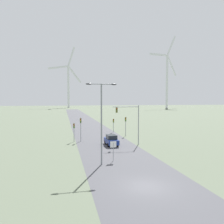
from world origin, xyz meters
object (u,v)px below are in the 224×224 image
object	(u,v)px
car_approaching	(111,140)
traffic_light_mast_overhead	(130,117)
stop_sign_near	(113,147)
traffic_light_post_near_right	(126,122)
traffic_light_post_mid_right	(113,122)
traffic_light_post_mid_left	(74,128)
wind_turbine_left	(68,82)
wind_turbine_center	(167,76)
streetlamp	(101,114)
traffic_light_post_near_left	(81,124)

from	to	relation	value
car_approaching	traffic_light_mast_overhead	bearing A→B (deg)	-5.44
traffic_light_mast_overhead	stop_sign_near	bearing A→B (deg)	-119.16
stop_sign_near	car_approaching	bearing A→B (deg)	78.97
traffic_light_post_near_right	traffic_light_mast_overhead	world-z (taller)	traffic_light_mast_overhead
traffic_light_post_mid_right	traffic_light_post_near_right	bearing A→B (deg)	-77.73
traffic_light_post_near_right	traffic_light_post_mid_left	bearing A→B (deg)	-159.44
wind_turbine_left	stop_sign_near	bearing A→B (deg)	-89.80
traffic_light_post_mid_left	wind_turbine_center	distance (m)	189.35
streetlamp	traffic_light_post_mid_left	size ratio (longest dim) A/B	2.83
stop_sign_near	wind_turbine_left	bearing A→B (deg)	90.20
traffic_light_post_mid_right	wind_turbine_left	distance (m)	178.28
traffic_light_post_mid_left	car_approaching	distance (m)	7.88
stop_sign_near	traffic_light_mast_overhead	distance (m)	10.99
wind_turbine_center	traffic_light_post_near_right	bearing A→B (deg)	-119.49
streetlamp	traffic_light_post_mid_left	xyz separation A→B (m)	(-2.53, 15.42, -3.66)
traffic_light_post_near_right	traffic_light_post_mid_left	world-z (taller)	traffic_light_post_near_right
traffic_light_post_mid_left	wind_turbine_left	distance (m)	188.37
traffic_light_mast_overhead	car_approaching	world-z (taller)	traffic_light_mast_overhead
traffic_light_mast_overhead	car_approaching	bearing A→B (deg)	174.56
traffic_light_post_near_left	wind_turbine_left	distance (m)	188.13
streetlamp	car_approaching	world-z (taller)	streetlamp
traffic_light_post_mid_left	traffic_light_mast_overhead	xyz separation A→B (m)	(9.41, -5.00, 2.34)
traffic_light_post_mid_right	traffic_light_mast_overhead	size ratio (longest dim) A/B	0.47
traffic_light_post_mid_left	streetlamp	bearing A→B (deg)	-80.67
traffic_light_post_near_left	traffic_light_post_mid_right	bearing A→B (deg)	49.45
traffic_light_post_mid_right	car_approaching	size ratio (longest dim) A/B	0.79
traffic_light_post_near_left	wind_turbine_center	size ratio (longest dim) A/B	0.06
traffic_light_mast_overhead	car_approaching	size ratio (longest dim) A/B	1.67
traffic_light_post_mid_left	traffic_light_post_mid_right	distance (m)	14.30
stop_sign_near	traffic_light_post_mid_left	bearing A→B (deg)	106.71
traffic_light_post_mid_left	traffic_light_mast_overhead	world-z (taller)	traffic_light_mast_overhead
traffic_light_post_near_left	streetlamp	bearing A→B (deg)	-85.34
wind_turbine_center	stop_sign_near	bearing A→B (deg)	-118.62
stop_sign_near	traffic_light_post_near_left	distance (m)	14.72
traffic_light_post_mid_left	traffic_light_post_mid_right	bearing A→B (deg)	45.93
wind_turbine_left	wind_turbine_center	size ratio (longest dim) A/B	0.86
streetlamp	traffic_light_mast_overhead	bearing A→B (deg)	56.59
traffic_light_post_mid_right	stop_sign_near	bearing A→B (deg)	-103.06
wind_turbine_center	traffic_light_post_near_left	bearing A→B (deg)	-121.55
traffic_light_post_mid_left	car_approaching	bearing A→B (deg)	-37.46
car_approaching	streetlamp	bearing A→B (deg)	-108.50
car_approaching	traffic_light_post_mid_right	bearing A→B (deg)	75.67
traffic_light_post_near_left	traffic_light_post_mid_left	world-z (taller)	traffic_light_post_near_left
streetlamp	traffic_light_mast_overhead	size ratio (longest dim) A/B	1.42
streetlamp	traffic_light_mast_overhead	xyz separation A→B (m)	(6.87, 10.42, -1.32)
wind_turbine_center	car_approaching	bearing A→B (deg)	-119.52
traffic_light_post_mid_left	wind_turbine_center	size ratio (longest dim) A/B	0.05
traffic_light_mast_overhead	wind_turbine_left	xyz separation A→B (m)	(-5.84, 191.78, 21.82)
traffic_light_post_mid_right	car_approaching	world-z (taller)	traffic_light_post_mid_right
traffic_light_post_mid_right	wind_turbine_left	xyz separation A→B (m)	(-6.38, 176.50, 24.30)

